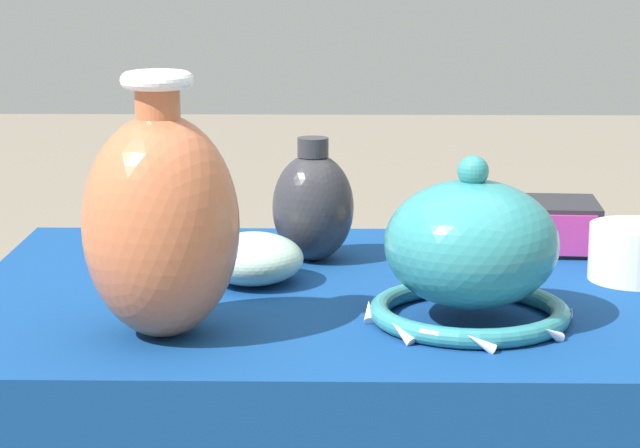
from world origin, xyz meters
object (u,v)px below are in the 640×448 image
at_px(vase_dome_bell, 471,255).
at_px(jar_round_charcoal, 313,206).
at_px(bowl_shallow_ochre, 464,242).
at_px(vase_tall_bulbous, 161,222).
at_px(bowl_shallow_celadon, 253,259).
at_px(mosaic_tile_box, 542,225).
at_px(pot_squat_ivory, 636,252).
at_px(bowl_shallow_slate, 181,229).

distance_m(vase_dome_bell, jar_round_charcoal, 0.33).
distance_m(vase_dome_bell, bowl_shallow_ochre, 0.24).
xyz_separation_m(vase_tall_bulbous, bowl_shallow_celadon, (0.08, 0.21, -0.09)).
xyz_separation_m(mosaic_tile_box, bowl_shallow_celadon, (-0.38, -0.19, -0.00)).
height_order(vase_dome_bell, bowl_shallow_celadon, vase_dome_bell).
relative_size(vase_dome_bell, pot_squat_ivory, 2.01).
height_order(vase_tall_bulbous, vase_dome_bell, vase_tall_bulbous).
height_order(mosaic_tile_box, jar_round_charcoal, jar_round_charcoal).
bearing_deg(bowl_shallow_celadon, vase_tall_bulbous, -110.83).
xyz_separation_m(bowl_shallow_celadon, bowl_shallow_ochre, (0.27, 0.08, 0.00)).
relative_size(jar_round_charcoal, bowl_shallow_ochre, 1.39).
bearing_deg(vase_dome_bell, mosaic_tile_box, 68.73).
bearing_deg(bowl_shallow_celadon, jar_round_charcoal, 59.15).
xyz_separation_m(mosaic_tile_box, pot_squat_ivory, (0.09, -0.16, 0.00)).
bearing_deg(bowl_shallow_ochre, vase_dome_bell, -93.77).
bearing_deg(jar_round_charcoal, bowl_shallow_ochre, -11.42).
distance_m(bowl_shallow_celadon, bowl_shallow_ochre, 0.28).
bearing_deg(vase_tall_bulbous, bowl_shallow_slate, 94.53).
bearing_deg(bowl_shallow_ochre, bowl_shallow_celadon, -163.31).
bearing_deg(bowl_shallow_celadon, pot_squat_ivory, 3.16).
relative_size(vase_dome_bell, mosaic_tile_box, 1.50).
xyz_separation_m(mosaic_tile_box, jar_round_charcoal, (-0.31, -0.07, 0.04)).
bearing_deg(vase_dome_bell, bowl_shallow_celadon, 148.15).
distance_m(bowl_shallow_slate, bowl_shallow_celadon, 0.22).
distance_m(jar_round_charcoal, bowl_shallow_ochre, 0.20).
height_order(jar_round_charcoal, bowl_shallow_celadon, jar_round_charcoal).
bearing_deg(jar_round_charcoal, bowl_shallow_celadon, -120.85).
bearing_deg(vase_dome_bell, vase_tall_bulbous, -170.31).
height_order(jar_round_charcoal, bowl_shallow_ochre, jar_round_charcoal).
height_order(vase_dome_bell, mosaic_tile_box, vase_dome_bell).
distance_m(vase_tall_bulbous, vase_dome_bell, 0.34).
xyz_separation_m(pot_squat_ivory, bowl_shallow_ochre, (-0.21, 0.05, 0.00)).
distance_m(bowl_shallow_slate, jar_round_charcoal, 0.20).
bearing_deg(mosaic_tile_box, vase_dome_bell, -107.66).
bearing_deg(bowl_shallow_ochre, bowl_shallow_slate, 164.18).
relative_size(mosaic_tile_box, jar_round_charcoal, 0.96).
bearing_deg(pot_squat_ivory, mosaic_tile_box, 119.60).
distance_m(pot_squat_ivory, jar_round_charcoal, 0.42).
distance_m(vase_tall_bulbous, bowl_shallow_celadon, 0.24).
relative_size(mosaic_tile_box, pot_squat_ivory, 1.34).
relative_size(pot_squat_ivory, jar_round_charcoal, 0.71).
bearing_deg(bowl_shallow_slate, vase_dome_bell, -43.35).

